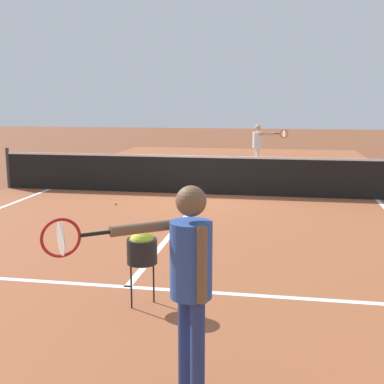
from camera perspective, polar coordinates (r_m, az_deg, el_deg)
The scene contains 9 objects.
ground_plane at distance 12.43m, azimuth 1.40°, elevation -0.25°, with size 60.00×60.00×0.00m, color brown.
court_surface_inbounds at distance 12.43m, azimuth 1.40°, elevation -0.24°, with size 10.62×24.40×0.00m, color #9E5433.
line_service_near at distance 6.38m, azimuth -7.40°, elevation -10.70°, with size 8.22×0.10×0.01m, color white.
line_center_service at distance 9.34m, azimuth -1.55°, elevation -3.79°, with size 0.10×6.40×0.01m, color white.
net at distance 12.34m, azimuth 1.41°, elevation 2.00°, with size 10.62×0.09×1.07m.
player_near at distance 3.77m, azimuth -0.54°, elevation -8.83°, with size 1.11×0.68×1.68m.
player_far at distance 16.89m, azimuth 7.58°, elevation 5.66°, with size 1.17×0.40×1.51m.
ball_hopper at distance 5.62m, azimuth -5.73°, elevation -6.38°, with size 0.34×0.34×0.87m.
tennis_ball_near_net at distance 11.28m, azimuth -8.75°, elevation -1.29°, with size 0.07×0.07×0.07m, color #CCE033.
Camera 1 is at (1.82, -12.08, 2.29)m, focal length 46.72 mm.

